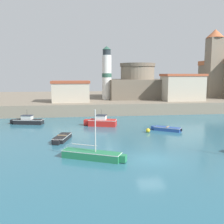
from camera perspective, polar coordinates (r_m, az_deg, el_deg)
ground_plane at (r=25.24m, az=8.50°, el=-10.09°), size 200.00×200.00×0.00m
quay_seawall at (r=69.40m, az=-2.03°, el=2.59°), size 120.00×40.00×2.27m
sailboat_green_0 at (r=24.89m, az=-4.24°, el=-9.27°), size 6.02×3.67×4.72m
motorboat_black_1 at (r=44.10m, az=-17.89°, el=-1.83°), size 5.40×2.55×2.32m
dinghy_blue_2 at (r=37.77m, az=11.83°, el=-3.58°), size 3.97×3.25×0.61m
motorboat_red_3 at (r=40.54m, az=-2.33°, el=-2.12°), size 5.21×3.01×2.60m
dinghy_black_5 at (r=32.23m, az=-10.87°, el=-5.56°), size 2.25×4.47×0.63m
mooring_buoy at (r=36.24m, az=7.83°, el=-3.98°), size 0.58×0.58×0.58m
fortress at (r=64.92m, az=5.53°, el=5.77°), size 14.72×14.72×8.31m
lighthouse at (r=59.66m, az=-1.15°, el=8.30°), size 2.16×2.16×11.88m
harbor_shed_near_wharf at (r=59.07m, az=15.10°, el=5.26°), size 8.81×5.60×5.75m
harbor_shed_mid_row at (r=54.78m, az=-8.95°, el=4.49°), size 7.79×5.44×4.33m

